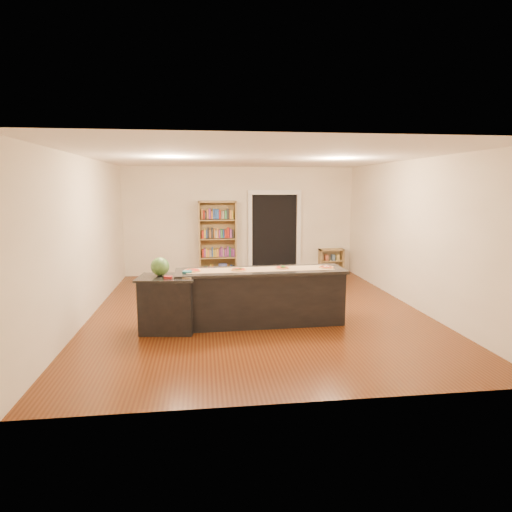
{
  "coord_description": "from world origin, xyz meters",
  "views": [
    {
      "loc": [
        -0.99,
        -7.67,
        2.27
      ],
      "look_at": [
        0.0,
        0.2,
        1.0
      ],
      "focal_mm": 30.0,
      "sensor_mm": 36.0,
      "label": 1
    }
  ],
  "objects": [
    {
      "name": "room",
      "position": [
        0.0,
        0.0,
        1.4
      ],
      "size": [
        6.0,
        7.0,
        2.8
      ],
      "color": "#EDE0C7",
      "rests_on": "ground"
    },
    {
      "name": "waste_bin",
      "position": [
        -0.49,
        3.18,
        0.17
      ],
      "size": [
        0.23,
        0.23,
        0.33
      ],
      "primitive_type": "cylinder",
      "color": "#4C5CAA",
      "rests_on": "ground"
    },
    {
      "name": "package_teal",
      "position": [
        -1.24,
        -0.88,
        0.92
      ],
      "size": [
        0.17,
        0.17,
        0.06
      ],
      "primitive_type": "cylinder",
      "color": "#195966",
      "rests_on": "side_counter"
    },
    {
      "name": "watermelon",
      "position": [
        -1.67,
        -0.89,
        1.04
      ],
      "size": [
        0.29,
        0.29,
        0.29
      ],
      "primitive_type": "sphere",
      "color": "#144214",
      "rests_on": "side_counter"
    },
    {
      "name": "package_red",
      "position": [
        -1.53,
        -1.14,
        0.91
      ],
      "size": [
        0.13,
        0.1,
        0.04
      ],
      "primitive_type": "cube",
      "rotation": [
        0.0,
        0.0,
        -0.17
      ],
      "color": "maroon",
      "rests_on": "side_counter"
    },
    {
      "name": "pizza_c",
      "position": [
        0.33,
        -0.71,
        0.94
      ],
      "size": [
        0.26,
        0.26,
        0.02
      ],
      "color": "#DAA254",
      "rests_on": "kitchen_island"
    },
    {
      "name": "kraft_paper",
      "position": [
        -0.04,
        -0.75,
        0.93
      ],
      "size": [
        2.45,
        0.5,
        0.0
      ],
      "primitive_type": "cube",
      "rotation": [
        0.0,
        0.0,
        0.02
      ],
      "color": "#8F694A",
      "rests_on": "kitchen_island"
    },
    {
      "name": "pizza_d",
      "position": [
        1.08,
        -0.76,
        0.94
      ],
      "size": [
        0.27,
        0.27,
        0.02
      ],
      "color": "#DAA254",
      "rests_on": "kitchen_island"
    },
    {
      "name": "low_shelf",
      "position": [
        2.43,
        3.31,
        0.32
      ],
      "size": [
        0.65,
        0.28,
        0.65
      ],
      "primitive_type": "cube",
      "color": "#9D804C",
      "rests_on": "ground"
    },
    {
      "name": "cutting_board",
      "position": [
        -1.29,
        -1.09,
        0.9
      ],
      "size": [
        0.31,
        0.24,
        0.02
      ],
      "primitive_type": "cube",
      "rotation": [
        0.0,
        0.0,
        -0.23
      ],
      "color": "tan",
      "rests_on": "side_counter"
    },
    {
      "name": "kitchen_island",
      "position": [
        -0.04,
        -0.77,
        0.47
      ],
      "size": [
        2.81,
        0.76,
        0.93
      ],
      "rotation": [
        0.0,
        0.0,
        0.02
      ],
      "color": "black",
      "rests_on": "ground"
    },
    {
      "name": "bookshelf",
      "position": [
        -0.61,
        3.28,
        0.97
      ],
      "size": [
        0.97,
        0.34,
        1.94
      ],
      "primitive_type": "cube",
      "color": "#9D804C",
      "rests_on": "ground"
    },
    {
      "name": "pizza_a",
      "position": [
        -1.16,
        -0.78,
        0.94
      ],
      "size": [
        0.27,
        0.27,
        0.02
      ],
      "color": "#DAA254",
      "rests_on": "kitchen_island"
    },
    {
      "name": "pizza_b",
      "position": [
        -0.42,
        -0.78,
        0.94
      ],
      "size": [
        0.26,
        0.26,
        0.02
      ],
      "color": "#DAA254",
      "rests_on": "kitchen_island"
    },
    {
      "name": "side_counter",
      "position": [
        -1.56,
        -0.96,
        0.45
      ],
      "size": [
        0.9,
        0.66,
        0.89
      ],
      "rotation": [
        0.0,
        0.0,
        -0.13
      ],
      "color": "black",
      "rests_on": "ground"
    },
    {
      "name": "doorway",
      "position": [
        0.9,
        3.46,
        1.2
      ],
      "size": [
        1.4,
        0.09,
        2.21
      ],
      "color": "black",
      "rests_on": "room"
    }
  ]
}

